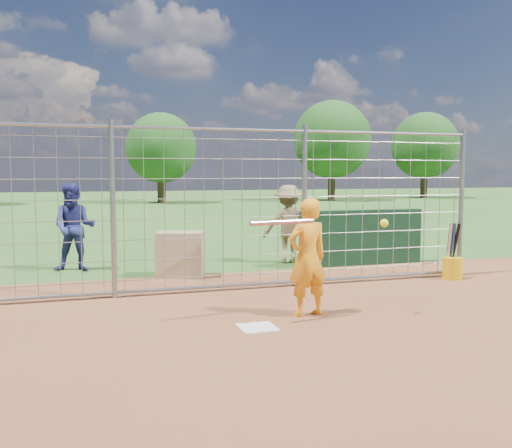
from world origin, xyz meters
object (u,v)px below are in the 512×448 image
object	(u,v)px
bystander_a	(74,227)
bystander_c	(288,224)
batter	(307,257)
equipment_bin	(180,254)
bucket_with_bats	(452,265)

from	to	relation	value
bystander_a	bystander_c	size ratio (longest dim) A/B	1.04
batter	bystander_c	xyz separation A→B (m)	(1.32, 4.13, 0.04)
batter	equipment_bin	world-z (taller)	batter
batter	equipment_bin	bearing A→B (deg)	-79.60
bystander_a	equipment_bin	bearing A→B (deg)	-22.25
bystander_c	bucket_with_bats	size ratio (longest dim) A/B	1.63
batter	bucket_with_bats	xyz separation A→B (m)	(3.37, 1.57, -0.51)
batter	bystander_a	size ratio (longest dim) A/B	0.92
equipment_bin	batter	bearing A→B (deg)	-53.40
bucket_with_bats	batter	bearing A→B (deg)	-155.06
equipment_bin	bucket_with_bats	world-z (taller)	bucket_with_bats
batter	equipment_bin	distance (m)	3.41
bystander_a	equipment_bin	xyz separation A→B (m)	(1.77, -1.20, -0.43)
bystander_a	bucket_with_bats	bearing A→B (deg)	-12.71
bystander_c	equipment_bin	world-z (taller)	bystander_c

